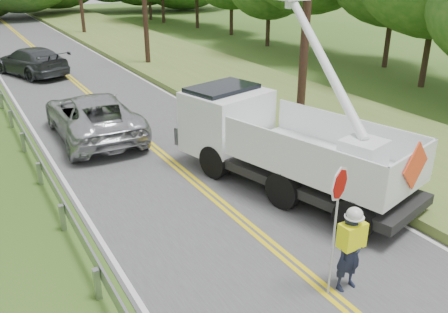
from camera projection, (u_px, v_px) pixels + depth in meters
road at (126, 124)px, 19.34m from camera, size 7.20×96.00×0.03m
guardrail at (16, 122)px, 17.98m from camera, size 0.18×48.00×0.77m
tall_grass_verge at (267, 97)px, 22.58m from camera, size 7.00×96.00×0.30m
flagger at (350, 246)px, 9.38m from camera, size 1.09×0.42×2.83m
bucket_truck at (267, 126)px, 14.26m from camera, size 4.60×7.78×7.17m
suv_silver at (93, 116)px, 17.69m from camera, size 2.99×6.12×1.67m
suv_darkgrey at (31, 61)px, 27.13m from camera, size 3.98×5.96×1.60m
yard_sign at (375, 155)px, 14.98m from camera, size 0.50×0.21×0.76m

